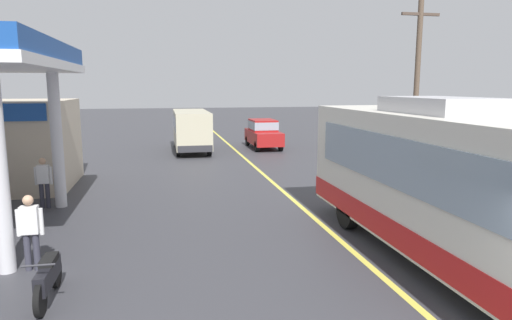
% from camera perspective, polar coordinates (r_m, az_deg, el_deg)
% --- Properties ---
extents(ground, '(120.00, 120.00, 0.00)m').
position_cam_1_polar(ground, '(24.65, -1.30, 0.12)').
color(ground, '#38383D').
extents(lane_divider_stripe, '(0.16, 50.00, 0.01)m').
position_cam_1_polar(lane_divider_stripe, '(19.83, 1.32, -2.13)').
color(lane_divider_stripe, '#D8CC4C').
rests_on(lane_divider_stripe, ground).
extents(coach_bus_main, '(2.60, 11.04, 3.69)m').
position_cam_1_polar(coach_bus_main, '(10.39, 24.59, -3.84)').
color(coach_bus_main, silver).
rests_on(coach_bus_main, ground).
extents(minibus_opposing_lane, '(2.04, 6.13, 2.44)m').
position_cam_1_polar(minibus_opposing_lane, '(27.83, -8.17, 4.13)').
color(minibus_opposing_lane, '#BFB799').
rests_on(minibus_opposing_lane, ground).
extents(motorcycle_parked_forecourt, '(0.55, 1.80, 0.92)m').
position_cam_1_polar(motorcycle_parked_forecourt, '(9.43, -24.74, -13.27)').
color(motorcycle_parked_forecourt, black).
rests_on(motorcycle_parked_forecourt, ground).
extents(pedestrian_near_pump, '(0.55, 0.22, 1.66)m').
position_cam_1_polar(pedestrian_near_pump, '(16.16, -25.21, -2.29)').
color(pedestrian_near_pump, '#33333F').
rests_on(pedestrian_near_pump, ground).
extents(pedestrian_by_shop, '(0.55, 0.22, 1.66)m').
position_cam_1_polar(pedestrian_by_shop, '(10.87, -26.59, -7.72)').
color(pedestrian_by_shop, '#33333F').
rests_on(pedestrian_by_shop, ground).
extents(car_trailing_behind_bus, '(1.70, 4.20, 1.82)m').
position_cam_1_polar(car_trailing_behind_bus, '(29.01, 0.91, 3.52)').
color(car_trailing_behind_bus, maroon).
rests_on(car_trailing_behind_bus, ground).
extents(utility_pole_roadside, '(1.80, 0.24, 7.66)m').
position_cam_1_polar(utility_pole_roadside, '(21.84, 19.60, 8.97)').
color(utility_pole_roadside, brown).
rests_on(utility_pole_roadside, ground).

